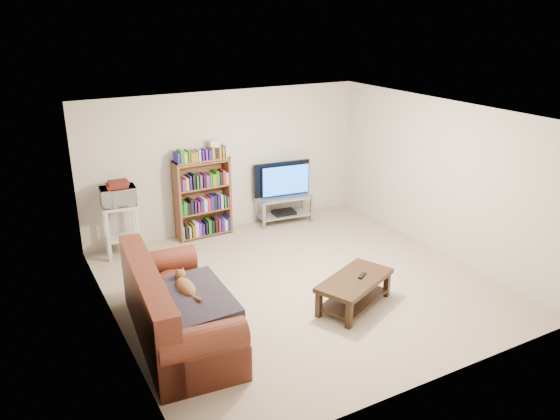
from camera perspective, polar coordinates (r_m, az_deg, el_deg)
floor at (r=7.77m, az=2.08°, el=-7.72°), size 5.00×5.00×0.00m
ceiling at (r=6.98m, az=2.33°, el=9.99°), size 5.00×5.00×0.00m
wall_back at (r=9.42m, az=-5.63°, el=5.10°), size 5.00×0.00×5.00m
wall_front at (r=5.47m, az=15.82°, el=-7.05°), size 5.00×0.00×5.00m
wall_left at (r=6.45m, az=-17.28°, el=-2.92°), size 0.00×5.00×5.00m
wall_right at (r=8.77m, az=16.40°, el=3.24°), size 0.00×5.00×5.00m
sofa at (r=6.53m, az=-11.18°, el=-10.60°), size 1.15×2.29×0.95m
blanket at (r=6.33m, az=-9.33°, el=-9.23°), size 0.87×1.12×0.19m
cat at (r=6.47m, az=-9.82°, el=-7.95°), size 0.29×0.62×0.18m
coffee_table at (r=7.16m, az=7.78°, el=-7.94°), size 1.24×0.96×0.40m
remote at (r=7.15m, az=8.59°, el=-6.79°), size 0.18×0.14×0.02m
tv_stand at (r=9.83m, az=0.41°, el=0.55°), size 1.03×0.54×0.49m
television at (r=9.68m, az=0.42°, el=3.15°), size 1.07×0.25×0.61m
dvd_player at (r=9.87m, az=0.41°, el=-0.24°), size 0.42×0.32×0.06m
bookshelf at (r=9.20m, az=-8.06°, el=1.35°), size 0.94×0.32×1.35m
shelf_clutter at (r=9.04m, az=-7.75°, el=6.04°), size 0.69×0.23×0.28m
microwave_stand at (r=8.76m, az=-16.27°, el=-1.36°), size 0.56×0.42×0.84m
microwave at (r=8.61m, az=-16.56°, el=1.40°), size 0.55×0.39×0.29m
game_boxes at (r=8.56m, az=-16.67°, el=2.47°), size 0.33×0.29×0.05m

